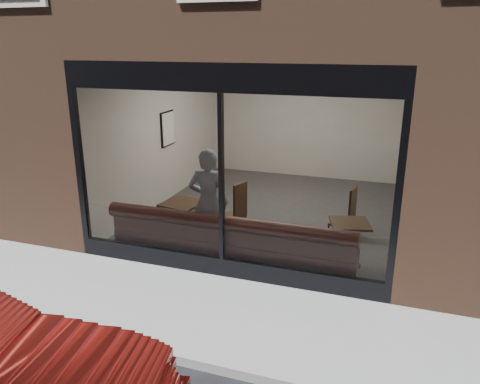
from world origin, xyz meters
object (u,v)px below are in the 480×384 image
(banquette, at_px, (231,252))
(cafe_table_left, at_px, (182,204))
(person, at_px, (209,203))
(cafe_chair_right, at_px, (341,223))
(cafe_table_right, at_px, (350,223))
(cafe_chair_left, at_px, (232,217))

(banquette, bearing_deg, cafe_table_left, 153.77)
(person, xyz_separation_m, cafe_chair_right, (2.03, 1.53, -0.68))
(banquette, distance_m, person, 0.90)
(cafe_table_left, bearing_deg, cafe_table_right, 0.00)
(cafe_table_right, relative_size, cafe_chair_right, 1.51)
(banquette, distance_m, cafe_table_right, 1.94)
(banquette, distance_m, cafe_chair_left, 1.55)
(person, height_order, cafe_table_left, person)
(person, xyz_separation_m, cafe_table_left, (-0.62, 0.26, -0.18))
(cafe_chair_left, bearing_deg, cafe_chair_right, -152.12)
(banquette, relative_size, cafe_chair_right, 10.20)
(cafe_chair_left, bearing_deg, person, 108.10)
(banquette, height_order, person, person)
(person, distance_m, cafe_table_right, 2.31)
(cafe_table_right, bearing_deg, cafe_table_left, 180.00)
(cafe_table_right, bearing_deg, banquette, -162.94)
(person, relative_size, cafe_table_left, 2.85)
(banquette, bearing_deg, cafe_chair_left, 109.12)
(person, xyz_separation_m, cafe_table_right, (2.29, 0.26, -0.18))
(cafe_table_left, bearing_deg, cafe_chair_left, 56.20)
(cafe_table_right, xyz_separation_m, cafe_chair_left, (-2.30, 0.91, -0.50))
(cafe_table_left, height_order, cafe_table_right, cafe_table_left)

